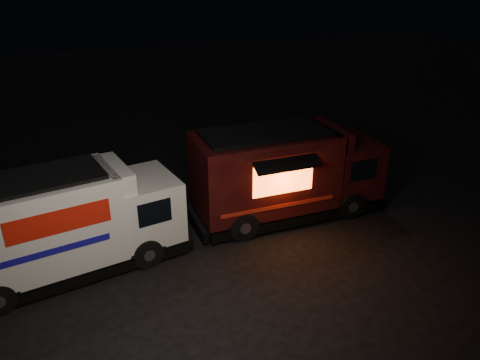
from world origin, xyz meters
TOP-DOWN VIEW (x-y plane):
  - ground at (0.00, 0.00)m, footprint 80.00×80.00m
  - white_truck at (-3.77, 0.65)m, footprint 6.94×3.48m
  - red_truck at (3.37, 1.53)m, footprint 6.73×2.54m

SIDE VIEW (x-z plane):
  - ground at x=0.00m, z-range 0.00..0.00m
  - white_truck at x=-3.77m, z-range 0.00..3.01m
  - red_truck at x=3.37m, z-range 0.00..3.12m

